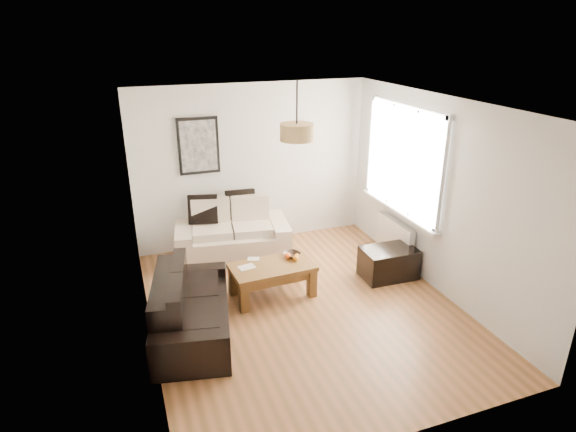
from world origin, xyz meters
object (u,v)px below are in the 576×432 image
object	(u,v)px
coffee_table	(272,280)
ottoman	(389,263)
loveseat_cream	(232,231)
sofa_leather	(192,306)

from	to	relation	value
coffee_table	ottoman	xyz separation A→B (m)	(1.73, -0.09, -0.00)
loveseat_cream	ottoman	distance (m)	2.43
coffee_table	ottoman	distance (m)	1.74
ottoman	loveseat_cream	bearing A→B (deg)	143.57
sofa_leather	coffee_table	xyz separation A→B (m)	(1.15, 0.49, -0.14)
loveseat_cream	coffee_table	distance (m)	1.37
sofa_leather	ottoman	xyz separation A→B (m)	(2.88, 0.40, -0.15)
loveseat_cream	ottoman	bearing A→B (deg)	-27.69
coffee_table	ottoman	bearing A→B (deg)	-3.03
loveseat_cream	sofa_leather	world-z (taller)	loveseat_cream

